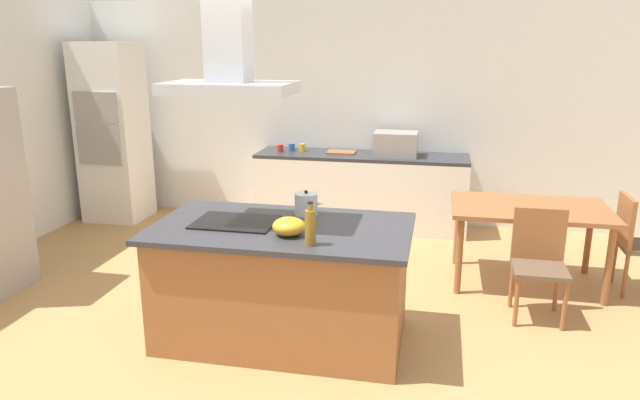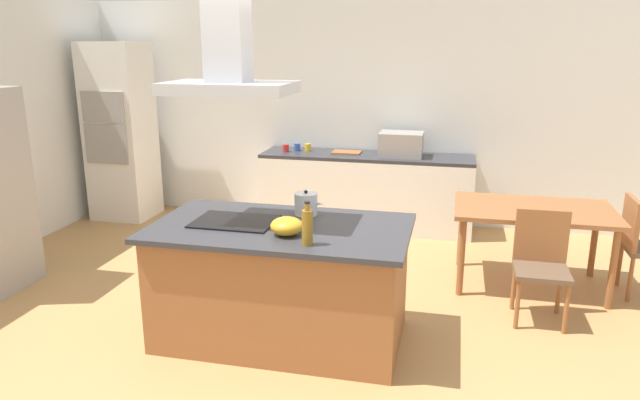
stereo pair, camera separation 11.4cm
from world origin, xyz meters
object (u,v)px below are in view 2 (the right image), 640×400
object	(u,v)px
mixing_bowl	(287,226)
countertop_microwave	(401,144)
tea_kettle	(306,204)
coffee_mug_red	(286,148)
chair_facing_island	(541,259)
coffee_mug_blue	(297,147)
wall_oven_stack	(121,132)
range_hood	(228,57)
cutting_board	(347,152)
coffee_mug_yellow	(308,147)
olive_oil_bottle	(307,227)
cooktop	(235,221)
dining_table	(534,217)

from	to	relation	value
mixing_bowl	countertop_microwave	xyz separation A→B (m)	(0.49, 3.07, 0.08)
tea_kettle	coffee_mug_red	xyz separation A→B (m)	(-0.91, 2.53, -0.04)
tea_kettle	mixing_bowl	world-z (taller)	tea_kettle
chair_facing_island	coffee_mug_blue	bearing A→B (deg)	140.91
wall_oven_stack	range_hood	size ratio (longest dim) A/B	2.44
coffee_mug_red	mixing_bowl	bearing A→B (deg)	-73.48
coffee_mug_red	coffee_mug_blue	xyz separation A→B (m)	(0.12, 0.09, 0.00)
wall_oven_stack	cutting_board	bearing A→B (deg)	5.69
cutting_board	coffee_mug_blue	bearing A→B (deg)	179.18
tea_kettle	wall_oven_stack	world-z (taller)	wall_oven_stack
coffee_mug_yellow	cutting_board	world-z (taller)	coffee_mug_yellow
olive_oil_bottle	tea_kettle	bearing A→B (deg)	105.13
olive_oil_bottle	range_hood	world-z (taller)	range_hood
cooktop	range_hood	bearing A→B (deg)	0.00
tea_kettle	countertop_microwave	bearing A→B (deg)	79.26
coffee_mug_red	dining_table	distance (m)	3.08
coffee_mug_blue	coffee_mug_red	bearing A→B (deg)	-141.71
mixing_bowl	countertop_microwave	size ratio (longest dim) A/B	0.46
cooktop	cutting_board	world-z (taller)	cutting_board
mixing_bowl	cutting_board	distance (m)	3.13
cutting_board	dining_table	distance (m)	2.49
countertop_microwave	mixing_bowl	bearing A→B (deg)	-99.13
countertop_microwave	range_hood	distance (m)	3.22
tea_kettle	mixing_bowl	xyz separation A→B (m)	(-0.01, -0.51, -0.02)
countertop_microwave	coffee_mug_yellow	world-z (taller)	countertop_microwave
mixing_bowl	coffee_mug_red	size ratio (longest dim) A/B	2.57
dining_table	tea_kettle	bearing A→B (deg)	-147.73
cooktop	cutting_board	xyz separation A→B (m)	(0.30, 2.93, 0.00)
wall_oven_stack	range_hood	world-z (taller)	range_hood
tea_kettle	dining_table	bearing A→B (deg)	32.27
cooktop	olive_oil_bottle	distance (m)	0.76
tea_kettle	coffee_mug_yellow	size ratio (longest dim) A/B	2.57
countertop_microwave	dining_table	xyz separation A→B (m)	(1.35, -1.41, -0.37)
cutting_board	wall_oven_stack	world-z (taller)	wall_oven_stack
coffee_mug_blue	countertop_microwave	bearing A→B (deg)	-2.64
cooktop	mixing_bowl	distance (m)	0.51
countertop_microwave	wall_oven_stack	world-z (taller)	wall_oven_stack
cooktop	olive_oil_bottle	size ratio (longest dim) A/B	2.01
olive_oil_bottle	chair_facing_island	distance (m)	2.09
cooktop	wall_oven_stack	bearing A→B (deg)	133.86
coffee_mug_red	range_hood	xyz separation A→B (m)	(0.44, -2.84, 1.16)
countertop_microwave	dining_table	bearing A→B (deg)	-46.24
coffee_mug_yellow	range_hood	world-z (taller)	range_hood
countertop_microwave	wall_oven_stack	bearing A→B (deg)	-176.18
tea_kettle	cooktop	bearing A→B (deg)	-146.13
tea_kettle	mixing_bowl	distance (m)	0.51
olive_oil_bottle	dining_table	world-z (taller)	olive_oil_bottle
chair_facing_island	mixing_bowl	bearing A→B (deg)	-151.45
wall_oven_stack	coffee_mug_blue	bearing A→B (deg)	7.49
countertop_microwave	coffee_mug_yellow	distance (m)	1.15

